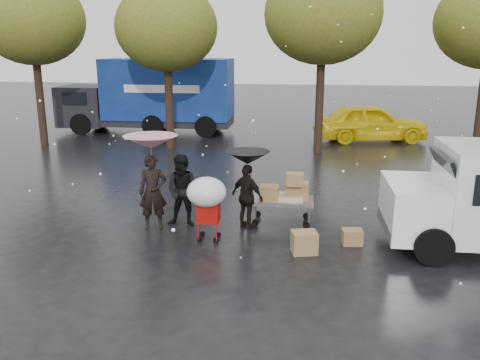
# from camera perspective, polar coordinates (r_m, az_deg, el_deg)

# --- Properties ---
(ground) EXTENTS (90.00, 90.00, 0.00)m
(ground) POSITION_cam_1_polar(r_m,az_deg,el_deg) (11.05, -3.25, -7.16)
(ground) COLOR black
(ground) RESTS_ON ground
(person_pink) EXTENTS (0.73, 0.57, 1.75)m
(person_pink) POSITION_cam_1_polar(r_m,az_deg,el_deg) (11.83, -9.75, -1.35)
(person_pink) COLOR black
(person_pink) RESTS_ON ground
(person_middle) EXTENTS (0.85, 0.67, 1.71)m
(person_middle) POSITION_cam_1_polar(r_m,az_deg,el_deg) (11.91, -6.35, -1.21)
(person_middle) COLOR black
(person_middle) RESTS_ON ground
(person_black) EXTENTS (0.95, 0.81, 1.52)m
(person_black) POSITION_cam_1_polar(r_m,az_deg,el_deg) (11.73, 0.83, -1.87)
(person_black) COLOR black
(person_black) RESTS_ON ground
(umbrella_pink) EXTENTS (1.23, 1.23, 2.20)m
(umbrella_pink) POSITION_cam_1_polar(r_m,az_deg,el_deg) (11.56, -10.01, 4.20)
(umbrella_pink) COLOR #4C4C4C
(umbrella_pink) RESTS_ON ground
(umbrella_black) EXTENTS (1.03, 1.03, 1.83)m
(umbrella_black) POSITION_cam_1_polar(r_m,az_deg,el_deg) (11.49, 0.85, 2.50)
(umbrella_black) COLOR #4C4C4C
(umbrella_black) RESTS_ON ground
(vendor_cart) EXTENTS (1.52, 0.80, 1.27)m
(vendor_cart) POSITION_cam_1_polar(r_m,az_deg,el_deg) (12.10, 5.11, -1.56)
(vendor_cart) COLOR slate
(vendor_cart) RESTS_ON ground
(shopping_cart) EXTENTS (0.84, 0.84, 1.46)m
(shopping_cart) POSITION_cam_1_polar(r_m,az_deg,el_deg) (10.78, -3.75, -1.74)
(shopping_cart) COLOR red
(shopping_cart) RESTS_ON ground
(blue_truck) EXTENTS (8.30, 2.60, 3.50)m
(blue_truck) POSITION_cam_1_polar(r_m,az_deg,el_deg) (25.07, -9.86, 9.30)
(blue_truck) COLOR navy
(blue_truck) RESTS_ON ground
(box_ground_near) EXTENTS (0.58, 0.51, 0.46)m
(box_ground_near) POSITION_cam_1_polar(r_m,az_deg,el_deg) (10.58, 7.22, -6.96)
(box_ground_near) COLOR brown
(box_ground_near) RESTS_ON ground
(box_ground_far) EXTENTS (0.45, 0.36, 0.33)m
(box_ground_far) POSITION_cam_1_polar(r_m,az_deg,el_deg) (11.22, 12.49, -6.26)
(box_ground_far) COLOR brown
(box_ground_far) RESTS_ON ground
(yellow_taxi) EXTENTS (5.14, 2.76, 1.66)m
(yellow_taxi) POSITION_cam_1_polar(r_m,az_deg,el_deg) (23.19, 14.43, 6.29)
(yellow_taxi) COLOR yellow
(yellow_taxi) RESTS_ON ground
(tree_row) EXTENTS (21.60, 4.40, 7.12)m
(tree_row) POSITION_cam_1_polar(r_m,az_deg,el_deg) (20.21, 0.45, 17.45)
(tree_row) COLOR black
(tree_row) RESTS_ON ground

